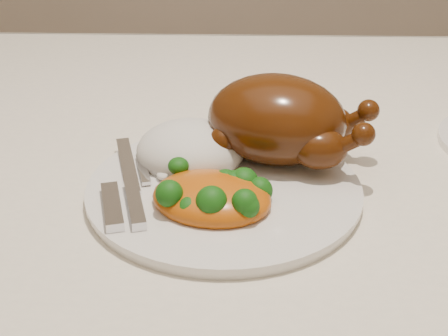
{
  "coord_description": "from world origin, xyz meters",
  "views": [
    {
      "loc": [
        0.0,
        -0.61,
        1.1
      ],
      "look_at": [
        -0.01,
        -0.06,
        0.8
      ],
      "focal_mm": 50.0,
      "sensor_mm": 36.0,
      "label": 1
    }
  ],
  "objects": [
    {
      "name": "rice_mound",
      "position": [
        -0.05,
        -0.0,
        0.79
      ],
      "size": [
        0.12,
        0.11,
        0.06
      ],
      "rotation": [
        0.0,
        0.0,
        0.05
      ],
      "color": "white",
      "rests_on": "dinner_plate"
    },
    {
      "name": "roast_chicken",
      "position": [
        0.05,
        0.0,
        0.83
      ],
      "size": [
        0.2,
        0.15,
        0.1
      ],
      "rotation": [
        0.0,
        0.0,
        -0.25
      ],
      "color": "#4A2007",
      "rests_on": "dinner_plate"
    },
    {
      "name": "dining_table",
      "position": [
        0.0,
        0.0,
        0.67
      ],
      "size": [
        1.6,
        0.9,
        0.76
      ],
      "color": "brown",
      "rests_on": "floor"
    },
    {
      "name": "tablecloth",
      "position": [
        0.0,
        0.0,
        0.74
      ],
      "size": [
        1.73,
        1.03,
        0.18
      ],
      "color": "beige",
      "rests_on": "dining_table"
    },
    {
      "name": "cutlery",
      "position": [
        -0.11,
        -0.08,
        0.79
      ],
      "size": [
        0.06,
        0.19,
        0.01
      ],
      "rotation": [
        0.0,
        0.0,
        0.26
      ],
      "color": "silver",
      "rests_on": "dinner_plate"
    },
    {
      "name": "mac_and_cheese",
      "position": [
        -0.02,
        -0.1,
        0.79
      ],
      "size": [
        0.14,
        0.12,
        0.05
      ],
      "rotation": [
        0.0,
        0.0,
        -0.23
      ],
      "color": "#D2640D",
      "rests_on": "dinner_plate"
    },
    {
      "name": "dinner_plate",
      "position": [
        -0.01,
        -0.06,
        0.77
      ],
      "size": [
        0.37,
        0.37,
        0.01
      ],
      "primitive_type": "cylinder",
      "rotation": [
        0.0,
        0.0,
        0.43
      ],
      "color": "silver",
      "rests_on": "tablecloth"
    }
  ]
}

